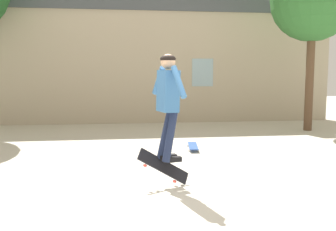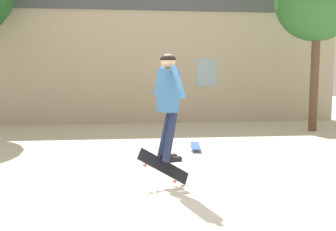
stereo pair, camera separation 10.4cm
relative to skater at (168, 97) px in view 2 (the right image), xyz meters
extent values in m
plane|color=beige|center=(0.08, -0.44, -1.28)|extent=(40.00, 40.00, 0.00)
cube|color=#B7A88E|center=(0.08, 7.08, 0.52)|extent=(12.72, 0.40, 3.60)
cube|color=#474C51|center=(0.08, 7.08, 2.52)|extent=(13.36, 0.52, 0.41)
cube|color=#99B7C6|center=(2.04, 6.87, 0.36)|extent=(0.70, 0.02, 0.90)
cylinder|color=brown|center=(4.63, 4.73, 0.11)|extent=(0.23, 0.23, 2.78)
cube|color=teal|center=(0.00, 0.00, 0.09)|extent=(0.32, 0.39, 0.59)
sphere|color=tan|center=(0.00, 0.00, 0.50)|extent=(0.26, 0.26, 0.21)
ellipsoid|color=black|center=(0.00, 0.00, 0.54)|extent=(0.27, 0.27, 0.12)
cylinder|color=#1E2847|center=(-0.02, 0.08, -0.53)|extent=(0.29, 0.14, 0.78)
cube|color=black|center=(0.01, 0.09, -0.88)|extent=(0.28, 0.16, 0.07)
cylinder|color=#1E2847|center=(0.02, -0.08, -0.53)|extent=(0.27, 0.22, 0.78)
cube|color=black|center=(0.05, -0.07, -0.88)|extent=(0.28, 0.16, 0.07)
cylinder|color=teal|center=(-0.10, 0.35, 0.23)|extent=(0.18, 0.40, 0.44)
cylinder|color=teal|center=(0.09, -0.36, 0.23)|extent=(0.18, 0.40, 0.44)
cube|color=black|center=(-0.07, 0.01, -1.00)|extent=(0.77, 0.20, 0.56)
cylinder|color=#DB3D33|center=(0.17, 0.13, -1.08)|extent=(0.07, 0.05, 0.07)
cylinder|color=#DB3D33|center=(0.09, -0.01, -1.22)|extent=(0.07, 0.05, 0.07)
cylinder|color=#DB3D33|center=(-0.26, 0.09, -0.82)|extent=(0.07, 0.05, 0.07)
cylinder|color=#DB3D33|center=(-0.34, -0.05, -0.96)|extent=(0.07, 0.05, 0.07)
cube|color=#2D519E|center=(0.87, 2.53, -1.21)|extent=(0.30, 0.86, 0.02)
cylinder|color=silver|center=(0.80, 2.80, -1.25)|extent=(0.02, 0.06, 0.05)
cylinder|color=silver|center=(1.00, 2.78, -1.25)|extent=(0.02, 0.06, 0.05)
cylinder|color=silver|center=(0.73, 2.29, -1.25)|extent=(0.02, 0.06, 0.05)
cylinder|color=silver|center=(0.93, 2.26, -1.25)|extent=(0.02, 0.06, 0.05)
camera|label=1|loc=(-0.68, -5.22, 0.34)|focal=40.00mm
camera|label=2|loc=(-0.58, -5.23, 0.34)|focal=40.00mm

